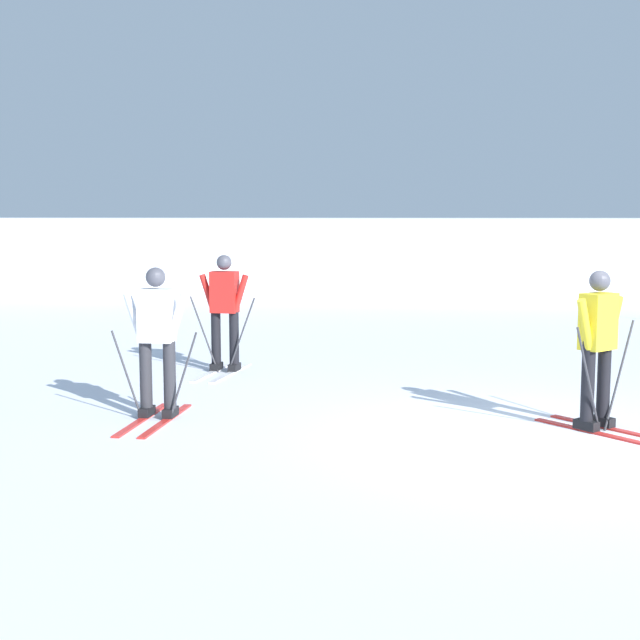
# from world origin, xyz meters

# --- Properties ---
(ground_plane) EXTENTS (120.00, 120.00, 0.00)m
(ground_plane) POSITION_xyz_m (0.00, 0.00, 0.00)
(ground_plane) COLOR silver
(far_snow_ridge) EXTENTS (80.00, 6.23, 2.15)m
(far_snow_ridge) POSITION_xyz_m (0.00, 18.43, 1.08)
(far_snow_ridge) COLOR silver
(far_snow_ridge) RESTS_ON ground
(skier_yellow) EXTENTS (1.36, 1.43, 1.71)m
(skier_yellow) POSITION_xyz_m (0.75, 0.56, 0.92)
(skier_yellow) COLOR red
(skier_yellow) RESTS_ON ground
(skier_red) EXTENTS (0.99, 1.64, 1.71)m
(skier_red) POSITION_xyz_m (-3.89, 3.66, 0.96)
(skier_red) COLOR silver
(skier_red) RESTS_ON ground
(skier_white) EXTENTS (1.00, 1.62, 1.71)m
(skier_white) POSITION_xyz_m (-4.07, 0.66, 0.92)
(skier_white) COLOR red
(skier_white) RESTS_ON ground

